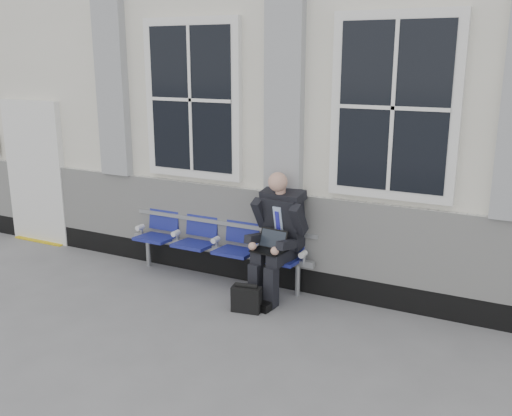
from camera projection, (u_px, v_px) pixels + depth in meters
The scene contains 5 objects.
ground at pixel (305, 357), 5.42m from camera, with size 70.00×70.00×0.00m, color slate.
station_building at pixel (403, 97), 7.84m from camera, with size 14.40×4.40×4.49m.
bench at pixel (218, 238), 7.18m from camera, with size 2.60×0.47×0.91m.
businessman at pixel (278, 231), 6.60m from camera, with size 0.64×0.86×1.50m.
briefcase at pixel (246, 299), 6.35m from camera, with size 0.35×0.19×0.34m.
Camera 1 is at (1.80, -4.55, 2.76)m, focal length 40.00 mm.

